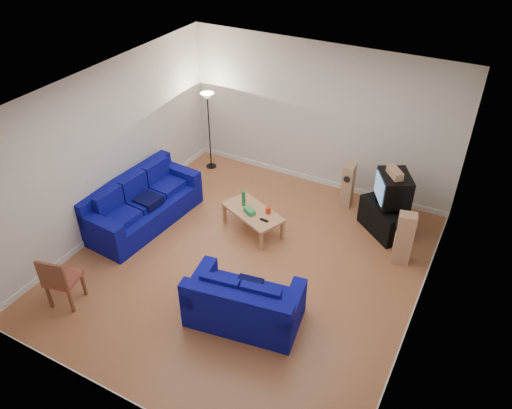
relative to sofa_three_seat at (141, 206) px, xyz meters
The scene contains 16 objects.
room 2.79m from the sofa_three_seat, ahead, with size 6.01×6.51×3.21m.
sofa_three_seat is the anchor object (origin of this frame).
sofa_loveseat 3.43m from the sofa_three_seat, 23.75° to the right, with size 1.90×1.25×0.88m.
coffee_table 2.28m from the sofa_three_seat, 20.27° to the left, with size 1.41×1.07×0.46m.
bottle 2.09m from the sofa_three_seat, 25.17° to the left, with size 0.08×0.08×0.33m, color #197233.
tissue_box 2.23m from the sofa_three_seat, 18.22° to the left, with size 0.24×0.13×0.10m, color green.
red_canister 2.59m from the sofa_three_seat, 19.71° to the left, with size 0.10×0.10×0.14m, color red.
remote 2.55m from the sofa_three_seat, 14.02° to the left, with size 0.17×0.05×0.02m, color black.
tv_stand 4.86m from the sofa_three_seat, 24.05° to the left, with size 1.02×0.57×0.62m, color black.
av_receiver 4.89m from the sofa_three_seat, 24.18° to the left, with size 0.39×0.31×0.09m, color black.
television 4.97m from the sofa_three_seat, 24.44° to the left, with size 0.83×0.90×0.57m.
centre_speaker 4.99m from the sofa_three_seat, 24.04° to the left, with size 0.41×0.16×0.14m, color tan.
speaker_left 4.28m from the sofa_three_seat, 35.84° to the left, with size 0.24×0.31×0.98m.
speaker_right 5.12m from the sofa_three_seat, 14.08° to the left, with size 0.36×0.31×1.05m.
floor_lamp 2.78m from the sofa_three_seat, 88.45° to the left, with size 0.32×0.32×1.87m.
dining_chair 2.49m from the sofa_three_seat, 81.67° to the right, with size 0.59×0.59×1.01m.
Camera 1 is at (3.40, -5.96, 6.12)m, focal length 35.00 mm.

